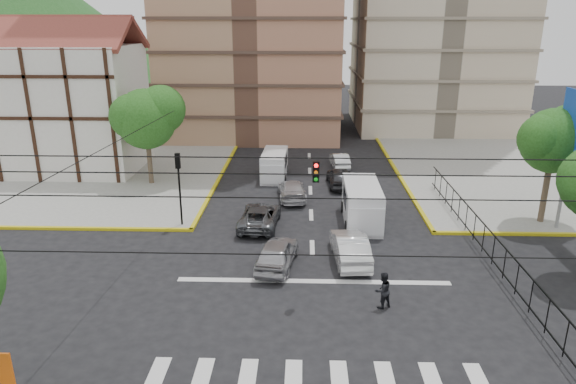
{
  "coord_description": "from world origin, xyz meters",
  "views": [
    {
      "loc": [
        -0.53,
        -20.64,
        11.81
      ],
      "look_at": [
        -1.25,
        2.63,
        4.0
      ],
      "focal_mm": 32.0,
      "sensor_mm": 36.0,
      "label": 1
    }
  ],
  "objects_px": {
    "pedestrian_crosswalk": "(383,290)",
    "van_right_lane": "(362,206)",
    "traffic_light_nw": "(179,177)",
    "car_silver_front_left": "(277,253)",
    "van_left_lane": "(274,166)",
    "car_white_front_right": "(350,247)"
  },
  "relations": [
    {
      "from": "car_white_front_right",
      "to": "pedestrian_crosswalk",
      "type": "bearing_deg",
      "value": 98.31
    },
    {
      "from": "van_left_lane",
      "to": "traffic_light_nw",
      "type": "bearing_deg",
      "value": -114.33
    },
    {
      "from": "van_right_lane",
      "to": "car_silver_front_left",
      "type": "xyz_separation_m",
      "value": [
        -4.86,
        -5.83,
        -0.44
      ]
    },
    {
      "from": "pedestrian_crosswalk",
      "to": "van_right_lane",
      "type": "bearing_deg",
      "value": -120.85
    },
    {
      "from": "traffic_light_nw",
      "to": "van_right_lane",
      "type": "xyz_separation_m",
      "value": [
        10.86,
        0.78,
        -1.95
      ]
    },
    {
      "from": "traffic_light_nw",
      "to": "van_left_lane",
      "type": "height_order",
      "value": "traffic_light_nw"
    },
    {
      "from": "van_left_lane",
      "to": "car_white_front_right",
      "type": "distance_m",
      "value": 15.12
    },
    {
      "from": "traffic_light_nw",
      "to": "van_right_lane",
      "type": "relative_size",
      "value": 0.83
    },
    {
      "from": "car_silver_front_left",
      "to": "car_white_front_right",
      "type": "height_order",
      "value": "car_white_front_right"
    },
    {
      "from": "pedestrian_crosswalk",
      "to": "traffic_light_nw",
      "type": "bearing_deg",
      "value": -69.54
    },
    {
      "from": "van_right_lane",
      "to": "car_silver_front_left",
      "type": "height_order",
      "value": "van_right_lane"
    },
    {
      "from": "van_right_lane",
      "to": "van_left_lane",
      "type": "xyz_separation_m",
      "value": [
        -5.85,
        9.29,
        -0.15
      ]
    },
    {
      "from": "traffic_light_nw",
      "to": "car_silver_front_left",
      "type": "height_order",
      "value": "traffic_light_nw"
    },
    {
      "from": "traffic_light_nw",
      "to": "car_white_front_right",
      "type": "bearing_deg",
      "value": -23.9
    },
    {
      "from": "traffic_light_nw",
      "to": "pedestrian_crosswalk",
      "type": "height_order",
      "value": "traffic_light_nw"
    },
    {
      "from": "traffic_light_nw",
      "to": "car_silver_front_left",
      "type": "xyz_separation_m",
      "value": [
        5.99,
        -5.06,
        -2.39
      ]
    },
    {
      "from": "car_silver_front_left",
      "to": "pedestrian_crosswalk",
      "type": "relative_size",
      "value": 2.57
    },
    {
      "from": "car_silver_front_left",
      "to": "pedestrian_crosswalk",
      "type": "height_order",
      "value": "pedestrian_crosswalk"
    },
    {
      "from": "car_silver_front_left",
      "to": "van_left_lane",
      "type": "bearing_deg",
      "value": -77.53
    },
    {
      "from": "car_silver_front_left",
      "to": "car_white_front_right",
      "type": "bearing_deg",
      "value": -159.8
    },
    {
      "from": "traffic_light_nw",
      "to": "car_white_front_right",
      "type": "distance_m",
      "value": 10.88
    },
    {
      "from": "van_left_lane",
      "to": "car_silver_front_left",
      "type": "xyz_separation_m",
      "value": [
        0.99,
        -15.12,
        -0.29
      ]
    }
  ]
}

